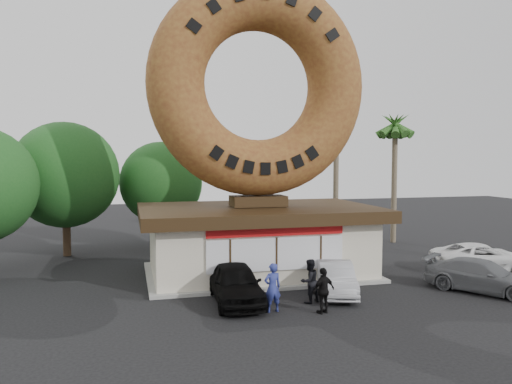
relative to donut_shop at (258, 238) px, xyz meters
The scene contains 15 objects.
ground 6.24m from the donut_shop, 90.00° to the right, with size 90.00×90.00×0.00m, color black.
donut_shop is the anchor object (origin of this frame).
giant_donut 7.26m from the donut_shop, 90.00° to the left, with size 10.45×10.45×2.66m, color olive.
tree_west 12.15m from the donut_shop, 143.55° to the left, with size 6.00×6.00×7.65m.
tree_mid 10.12m from the donut_shop, 113.92° to the left, with size 5.20×5.20×6.63m.
palm_near 12.83m from the donut_shop, 46.90° to the left, with size 2.60×2.60×9.75m.
palm_far 14.00m from the donut_shop, 30.64° to the left, with size 2.60×2.60×8.75m.
street_lamp 10.54m from the donut_shop, 100.50° to the left, with size 2.11×0.20×8.00m.
person_left 6.07m from the donut_shop, 99.62° to the right, with size 0.66×0.43×1.81m, color navy.
person_center 5.28m from the donut_shop, 82.14° to the right, with size 0.83×0.65×1.71m, color black.
person_right 6.63m from the donut_shop, 83.49° to the right, with size 0.98×0.41×1.68m, color black.
car_black 4.98m from the donut_shop, 114.82° to the right, with size 1.79×4.44×1.51m, color black.
car_silver 4.92m from the donut_shop, 62.48° to the right, with size 1.38×3.95×1.30m, color #A2A3A7.
car_grey 10.00m from the donut_shop, 33.48° to the right, with size 1.88×4.62×1.34m, color slate.
car_white 11.27m from the donut_shop, 10.22° to the right, with size 2.21×4.79×1.33m, color white.
Camera 1 is at (-6.02, -17.09, 5.65)m, focal length 35.00 mm.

